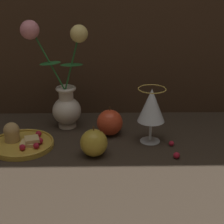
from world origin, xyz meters
The scene contains 8 objects.
ground_plane centered at (0.00, 0.00, 0.00)m, with size 2.40×2.40×0.00m, color #33281E.
vase centered at (-0.12, 0.16, 0.13)m, with size 0.20×0.09×0.34m.
plate_with_pastries centered at (-0.23, 0.02, 0.02)m, with size 0.18×0.18×0.07m.
wine_glass centered at (0.15, 0.04, 0.11)m, with size 0.08×0.08×0.17m.
apple_beside_vase centered at (-0.02, -0.04, 0.04)m, with size 0.08×0.08×0.09m.
apple_near_glass centered at (0.03, 0.10, 0.04)m, with size 0.08×0.08×0.09m.
berry_near_plate centered at (0.21, 0.01, 0.01)m, with size 0.02×0.02×0.02m, color #AD192D.
berry_front_center centered at (0.21, -0.06, 0.01)m, with size 0.02×0.02×0.02m, color #AD192D.
Camera 1 is at (0.01, -0.96, 0.50)m, focal length 60.00 mm.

